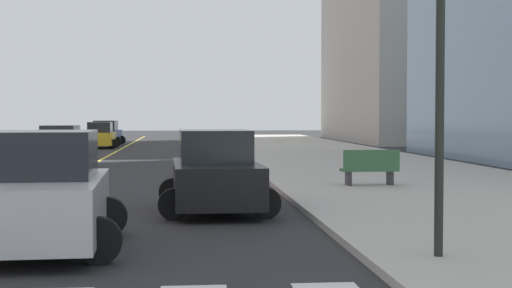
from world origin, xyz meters
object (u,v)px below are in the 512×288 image
car_blue_nearest (106,134)px  car_white_second (61,146)px  park_bench (370,168)px  car_black_fourth (215,174)px  car_silver_third (42,194)px  traffic_light_near_corner (441,23)px  car_yellow_fifth (100,136)px

car_blue_nearest → car_white_second: size_ratio=1.04×
car_blue_nearest → park_bench: 38.94m
car_white_second → car_black_fourth: size_ratio=0.93×
car_black_fourth → park_bench: size_ratio=2.47×
car_silver_third → car_black_fourth: (3.25, 4.94, -0.04)m
car_blue_nearest → traffic_light_near_corner: bearing=-75.7°
car_yellow_fifth → park_bench: car_yellow_fifth is taller
car_silver_third → traffic_light_near_corner: (6.46, -2.07, 2.81)m
traffic_light_near_corner → car_white_second: bearing=-69.2°
car_blue_nearest → car_black_fourth: (6.87, -41.96, 0.04)m
park_bench → car_silver_third: bearing=137.2°
car_white_second → car_yellow_fifth: car_white_second is taller
car_yellow_fifth → car_blue_nearest: bearing=91.2°
car_black_fourth → car_white_second: bearing=-72.2°
car_white_second → traffic_light_near_corner: bearing=-68.1°
car_white_second → car_yellow_fifth: size_ratio=1.01×
car_white_second → park_bench: (11.74, -14.13, -0.18)m
car_yellow_fifth → traffic_light_near_corner: 44.40m
car_black_fourth → park_bench: (5.04, 4.89, -0.24)m
traffic_light_near_corner → car_black_fourth: bearing=-65.4°
car_white_second → park_bench: bearing=-49.3°
car_yellow_fifth → car_white_second: bearing=-90.6°
car_blue_nearest → car_black_fourth: bearing=-78.1°
car_silver_third → car_blue_nearest: bearing=-88.2°
car_white_second → car_silver_third: (3.45, -23.97, 0.10)m
car_silver_third → traffic_light_near_corner: size_ratio=0.91×
car_silver_third → car_yellow_fifth: (-3.44, 41.10, -0.11)m
car_white_second → car_black_fourth: 20.17m
car_blue_nearest → traffic_light_near_corner: size_ratio=0.84×
car_blue_nearest → park_bench: (11.91, -37.07, -0.20)m
car_silver_third → traffic_light_near_corner: 7.34m
car_silver_third → park_bench: car_silver_third is taller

